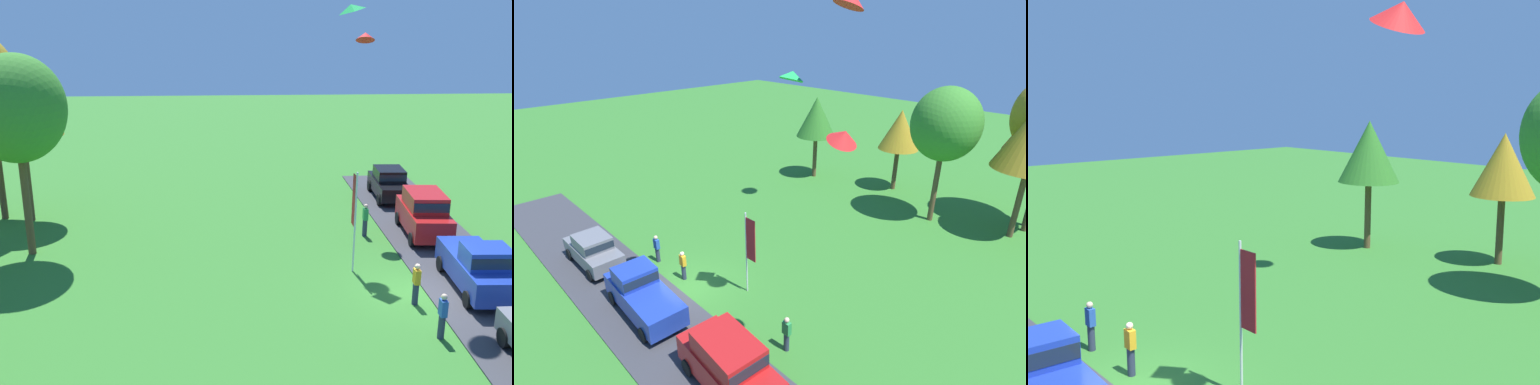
# 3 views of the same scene
# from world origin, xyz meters

# --- Properties ---
(car_pickup_by_flagpole) EXTENTS (5.08, 2.22, 2.14)m
(car_pickup_by_flagpole) POSITION_xyz_m (0.16, -2.40, 1.11)
(car_pickup_by_flagpole) COLOR #1E389E
(car_pickup_by_flagpole) RESTS_ON ground
(person_beside_suv) EXTENTS (0.36, 0.24, 1.71)m
(person_beside_suv) POSITION_xyz_m (-0.78, 0.47, 0.88)
(person_beside_suv) COLOR #2D334C
(person_beside_suv) RESTS_ON ground
(person_watching_sky) EXTENTS (0.36, 0.24, 1.71)m
(person_watching_sky) POSITION_xyz_m (-3.35, 0.34, 0.88)
(person_watching_sky) COLOR #2D334C
(person_watching_sky) RESTS_ON ground
(tree_center_back) EXTENTS (3.39, 3.39, 7.16)m
(tree_center_back) POSITION_xyz_m (-6.26, 17.90, 5.42)
(tree_center_back) COLOR brown
(tree_center_back) RESTS_ON ground
(tree_right_of_center) EXTENTS (3.16, 3.16, 6.68)m
(tree_right_of_center) POSITION_xyz_m (0.36, 20.37, 5.05)
(tree_right_of_center) COLOR brown
(tree_right_of_center) RESTS_ON ground
(flag_banner) EXTENTS (0.71, 0.08, 4.53)m
(flag_banner) POSITION_xyz_m (2.64, 2.27, 2.87)
(flag_banner) COLOR silver
(flag_banner) RESTS_ON ground
(kite_delta_high_right) EXTENTS (1.20, 1.14, 0.74)m
(kite_delta_high_right) POSITION_xyz_m (8.85, 0.73, 9.82)
(kite_delta_high_right) COLOR red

